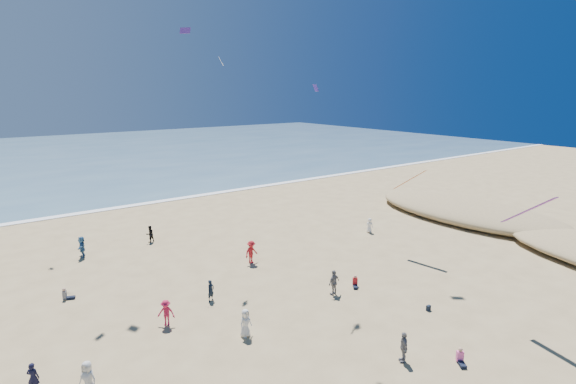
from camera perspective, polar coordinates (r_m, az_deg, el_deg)
ocean at (r=104.67m, az=-30.81°, el=3.54°), size 220.00×100.00×0.06m
surf_line at (r=55.92m, az=-25.07°, el=-2.50°), size 220.00×1.20×0.08m
standing_flyers at (r=28.62m, az=-4.80°, el=-13.83°), size 30.70×39.88×1.88m
seated_group at (r=25.39m, az=-2.95°, el=-18.63°), size 19.45×21.69×0.84m
navy_bag at (r=30.70m, az=17.41°, el=-13.87°), size 0.28×0.18×0.34m
kites_aloft at (r=28.26m, az=8.35°, el=13.71°), size 42.77×45.66×29.88m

